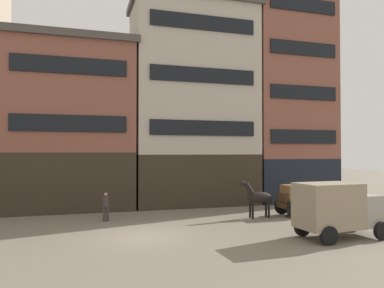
% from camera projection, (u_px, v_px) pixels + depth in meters
% --- Properties ---
extents(ground_plane, '(120.00, 120.00, 0.00)m').
position_uv_depth(ground_plane, '(143.00, 236.00, 17.73)').
color(ground_plane, slate).
extents(building_center_left, '(9.22, 5.90, 12.19)m').
position_uv_depth(building_center_left, '(71.00, 124.00, 26.63)').
color(building_center_left, '#33281E').
rests_on(building_center_left, ground_plane).
extents(building_center_right, '(9.97, 5.90, 15.99)m').
position_uv_depth(building_center_right, '(193.00, 103.00, 29.31)').
color(building_center_right, '#33281E').
rests_on(building_center_right, ground_plane).
extents(building_far_right, '(7.52, 5.90, 18.10)m').
position_uv_depth(building_far_right, '(286.00, 94.00, 31.74)').
color(building_far_right, black).
rests_on(building_far_right, ground_plane).
extents(cargo_wagon, '(2.92, 1.53, 1.98)m').
position_uv_depth(cargo_wagon, '(299.00, 198.00, 23.55)').
color(cargo_wagon, '#3D2819').
rests_on(cargo_wagon, ground_plane).
extents(draft_horse, '(2.34, 0.62, 2.30)m').
position_uv_depth(draft_horse, '(258.00, 197.00, 22.71)').
color(draft_horse, black).
rests_on(draft_horse, ground_plane).
extents(delivery_truck_near, '(4.41, 2.27, 2.62)m').
position_uv_depth(delivery_truck_near, '(338.00, 208.00, 17.38)').
color(delivery_truck_near, gray).
rests_on(delivery_truck_near, ground_plane).
extents(pedestrian_officer, '(0.51, 0.51, 1.79)m').
position_uv_depth(pedestrian_officer, '(106.00, 204.00, 21.61)').
color(pedestrian_officer, '#38332D').
rests_on(pedestrian_officer, ground_plane).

